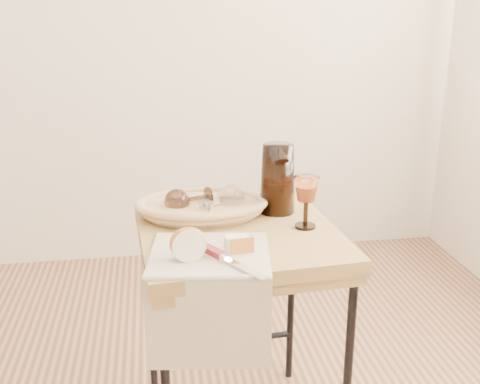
{
  "coord_description": "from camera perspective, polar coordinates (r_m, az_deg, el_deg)",
  "views": [
    {
      "loc": [
        0.21,
        -1.12,
        1.32
      ],
      "look_at": [
        0.44,
        0.35,
        0.82
      ],
      "focal_mm": 42.84,
      "sensor_mm": 36.0,
      "label": 1
    }
  ],
  "objects": [
    {
      "name": "wine_goblet",
      "position": [
        1.63,
        6.6,
        -1.01
      ],
      "size": [
        0.09,
        0.09,
        0.15
      ],
      "primitive_type": null,
      "rotation": [
        0.0,
        0.0,
        0.28
      ],
      "color": "white",
      "rests_on": "side_table"
    },
    {
      "name": "pitcher",
      "position": [
        1.74,
        3.76,
        1.35
      ],
      "size": [
        0.17,
        0.24,
        0.25
      ],
      "primitive_type": null,
      "rotation": [
        0.0,
        0.0,
        0.07
      ],
      "color": "black",
      "rests_on": "side_table"
    },
    {
      "name": "goblet_lying_a",
      "position": [
        1.73,
        -4.93,
        -0.7
      ],
      "size": [
        0.14,
        0.12,
        0.08
      ],
      "primitive_type": null,
      "rotation": [
        0.0,
        0.0,
        3.51
      ],
      "color": "brown",
      "rests_on": "bread_basket"
    },
    {
      "name": "apple_wedge",
      "position": [
        1.47,
        -0.32,
        -5.15
      ],
      "size": [
        0.06,
        0.04,
        0.04
      ],
      "primitive_type": "cube",
      "rotation": [
        0.0,
        0.0,
        0.1
      ],
      "color": "white",
      "rests_on": "tea_towel"
    },
    {
      "name": "goblet_lying_b",
      "position": [
        1.7,
        -2.03,
        -0.88
      ],
      "size": [
        0.16,
        0.14,
        0.08
      ],
      "primitive_type": null,
      "rotation": [
        0.0,
        0.0,
        0.54
      ],
      "color": "white",
      "rests_on": "bread_basket"
    },
    {
      "name": "bread_basket",
      "position": [
        1.72,
        -3.83,
        -1.65
      ],
      "size": [
        0.37,
        0.26,
        0.05
      ],
      "primitive_type": null,
      "rotation": [
        0.0,
        0.0,
        -0.06
      ],
      "color": "#9D7651",
      "rests_on": "side_table"
    },
    {
      "name": "table_knife",
      "position": [
        1.41,
        -1.2,
        -6.63
      ],
      "size": [
        0.15,
        0.22,
        0.02
      ],
      "primitive_type": null,
      "rotation": [
        0.0,
        0.0,
        -1.02
      ],
      "color": "silver",
      "rests_on": "tea_towel"
    },
    {
      "name": "side_table",
      "position": [
        1.79,
        -0.1,
        -14.31
      ],
      "size": [
        0.59,
        0.59,
        0.7
      ],
      "primitive_type": null,
      "rotation": [
        0.0,
        0.0,
        0.08
      ],
      "color": "brown",
      "rests_on": "floor"
    },
    {
      "name": "tea_towel",
      "position": [
        1.47,
        -3.02,
        -6.19
      ],
      "size": [
        0.34,
        0.31,
        0.01
      ],
      "primitive_type": "cube",
      "rotation": [
        0.0,
        0.0,
        -0.15
      ],
      "color": "beige",
      "rests_on": "side_table"
    },
    {
      "name": "apple_half",
      "position": [
        1.43,
        -5.26,
        -5.07
      ],
      "size": [
        0.1,
        0.06,
        0.08
      ],
      "primitive_type": "ellipsoid",
      "rotation": [
        0.0,
        0.0,
        0.14
      ],
      "color": "red",
      "rests_on": "tea_towel"
    }
  ]
}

